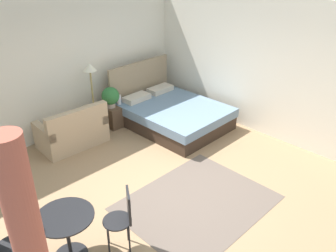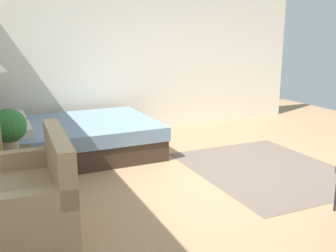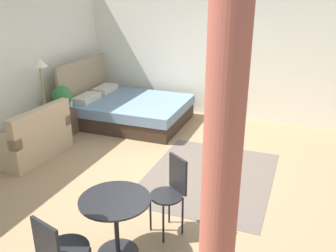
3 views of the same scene
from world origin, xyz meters
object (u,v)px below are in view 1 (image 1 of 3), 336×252
(couch, at_px, (73,132))
(cafe_chair_near_window, at_px, (123,215))
(cafe_chair_near_couch, at_px, (5,246))
(potted_plant, at_px, (110,96))
(bed, at_px, (171,113))
(vase, at_px, (119,100))
(floor_lamp, at_px, (91,78))
(balcony_table, at_px, (67,228))
(nightstand, at_px, (115,115))

(couch, distance_m, cafe_chair_near_window, 3.06)
(cafe_chair_near_window, relative_size, cafe_chair_near_couch, 1.07)
(couch, bearing_deg, potted_plant, 5.70)
(couch, bearing_deg, cafe_chair_near_couch, -134.60)
(bed, xyz_separation_m, vase, (-0.80, 0.83, 0.32))
(couch, bearing_deg, floor_lamp, 17.14)
(bed, distance_m, floor_lamp, 1.93)
(bed, bearing_deg, balcony_table, -154.15)
(bed, height_order, potted_plant, bed)
(cafe_chair_near_couch, bearing_deg, floor_lamp, 40.48)
(potted_plant, height_order, cafe_chair_near_couch, potted_plant)
(floor_lamp, bearing_deg, bed, -33.62)
(couch, relative_size, cafe_chair_near_couch, 1.51)
(vase, distance_m, floor_lamp, 0.87)
(cafe_chair_near_window, bearing_deg, nightstand, 54.68)
(bed, height_order, cafe_chair_near_couch, bed)
(vase, bearing_deg, potted_plant, -178.37)
(balcony_table, height_order, cafe_chair_near_couch, cafe_chair_near_couch)
(couch, height_order, nightstand, couch)
(couch, relative_size, floor_lamp, 0.86)
(floor_lamp, xyz_separation_m, cafe_chair_near_couch, (-2.94, -2.51, -0.69))
(nightstand, distance_m, vase, 0.37)
(vase, bearing_deg, floor_lamp, 170.84)
(cafe_chair_near_couch, bearing_deg, nightstand, 35.37)
(bed, height_order, couch, bed)
(bed, height_order, cafe_chair_near_window, bed)
(couch, xyz_separation_m, vase, (1.26, 0.11, 0.30))
(bed, relative_size, balcony_table, 3.13)
(balcony_table, xyz_separation_m, cafe_chair_near_window, (0.60, -0.39, 0.09))
(floor_lamp, bearing_deg, vase, -9.16)
(floor_lamp, height_order, cafe_chair_near_couch, floor_lamp)
(couch, height_order, balcony_table, couch)
(nightstand, distance_m, cafe_chair_near_window, 3.70)
(cafe_chair_near_couch, bearing_deg, cafe_chair_near_window, -24.31)
(vase, relative_size, floor_lamp, 0.14)
(nightstand, bearing_deg, bed, -42.42)
(bed, bearing_deg, nightstand, 137.58)
(balcony_table, bearing_deg, couch, 57.59)
(nightstand, height_order, cafe_chair_near_window, cafe_chair_near_window)
(vase, xyz_separation_m, cafe_chair_near_couch, (-3.53, -2.41, -0.05))
(balcony_table, bearing_deg, vase, 42.45)
(nightstand, relative_size, cafe_chair_near_couch, 0.56)
(vase, height_order, cafe_chair_near_window, cafe_chair_near_window)
(bed, distance_m, nightstand, 1.25)
(floor_lamp, bearing_deg, nightstand, -10.25)
(balcony_table, height_order, cafe_chair_near_window, cafe_chair_near_window)
(bed, distance_m, balcony_table, 4.06)
(balcony_table, bearing_deg, cafe_chair_near_window, -33.44)
(vase, distance_m, cafe_chair_near_window, 3.75)
(vase, bearing_deg, bed, -46.06)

